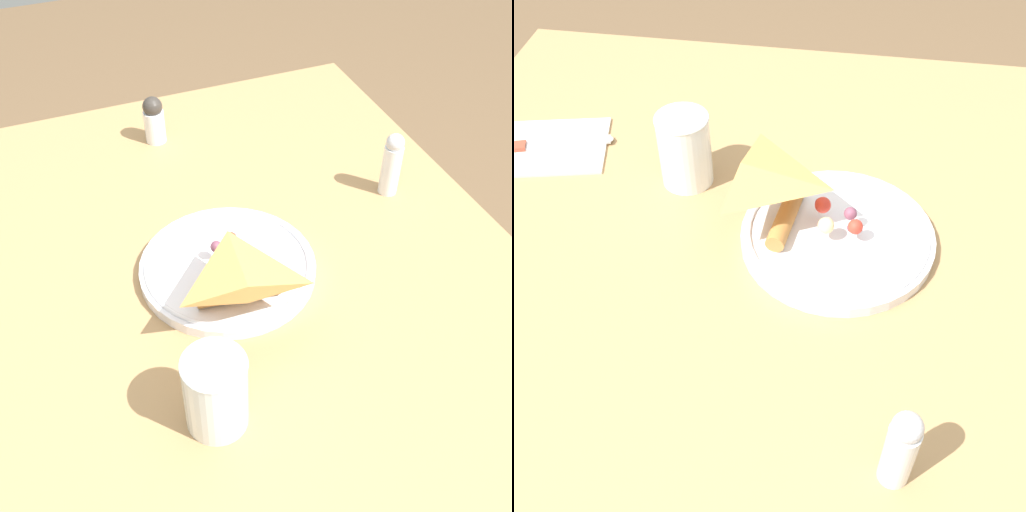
% 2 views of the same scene
% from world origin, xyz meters
% --- Properties ---
extents(dining_table, '(1.09, 0.88, 0.74)m').
position_xyz_m(dining_table, '(0.00, 0.00, 0.64)').
color(dining_table, '#A87F51').
rests_on(dining_table, ground_plane).
extents(plate_pizza, '(0.24, 0.24, 0.05)m').
position_xyz_m(plate_pizza, '(0.05, -0.03, 0.76)').
color(plate_pizza, white).
rests_on(plate_pizza, dining_table).
extents(milk_glass, '(0.07, 0.07, 0.10)m').
position_xyz_m(milk_glass, '(-0.17, 0.06, 0.79)').
color(milk_glass, white).
rests_on(milk_glass, dining_table).
extents(salt_shaker, '(0.03, 0.03, 0.11)m').
position_xyz_m(salt_shaker, '(0.13, -0.33, 0.80)').
color(salt_shaker, white).
rests_on(salt_shaker, dining_table).
extents(pepper_shaker, '(0.04, 0.04, 0.08)m').
position_xyz_m(pepper_shaker, '(0.40, -0.02, 0.79)').
color(pepper_shaker, white).
rests_on(pepper_shaker, dining_table).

